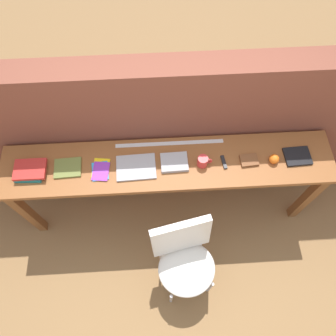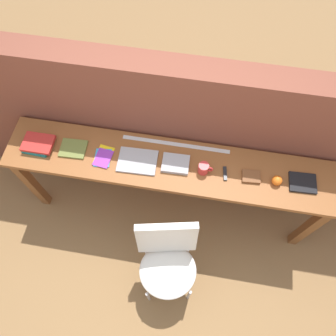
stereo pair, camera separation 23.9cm
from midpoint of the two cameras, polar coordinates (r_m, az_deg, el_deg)
name	(u,v)px [view 1 (the left image)]	position (r m, az deg, el deg)	size (l,w,h in m)	color
ground_plane	(170,234)	(3.15, -1.94, -11.71)	(40.00, 40.00, 0.00)	olive
brick_wall_back	(165,133)	(2.70, -3.01, 5.90)	(6.00, 0.20, 1.54)	brown
sideboard	(168,171)	(2.56, -2.73, -0.87)	(2.50, 0.44, 0.88)	brown
chair_white_moulded	(185,258)	(2.56, 0.16, -15.65)	(0.52, 0.53, 0.89)	silver
book_stack_leftmost	(30,171)	(2.62, -25.40, -0.72)	(0.23, 0.18, 0.06)	#19757A
magazine_cycling	(68,168)	(2.55, -19.66, -0.24)	(0.20, 0.16, 0.02)	olive
pamphlet_pile_colourful	(100,170)	(2.47, -14.41, -0.68)	(0.14, 0.20, 0.01)	orange
book_open_centre	(136,167)	(2.43, -8.39, -0.15)	(0.29, 0.21, 0.02)	#9E9EA3
book_grey_hardcover	(174,162)	(2.42, -1.72, 0.71)	(0.20, 0.16, 0.03)	#9E9EA3
mug	(203,161)	(2.39, 3.29, 0.89)	(0.11, 0.08, 0.09)	red
multitool_folded	(224,162)	(2.44, 6.97, 0.73)	(0.02, 0.11, 0.02)	black
leather_journal_brown	(249,160)	(2.47, 11.29, 1.06)	(0.13, 0.10, 0.02)	brown
sports_ball_small	(274,159)	(2.49, 15.44, 1.26)	(0.07, 0.07, 0.07)	orange
book_repair_rightmost	(297,156)	(2.59, 19.22, 1.68)	(0.19, 0.16, 0.02)	black
ruler_metal_back_edge	(170,143)	(2.51, -2.45, 4.05)	(0.83, 0.03, 0.00)	silver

